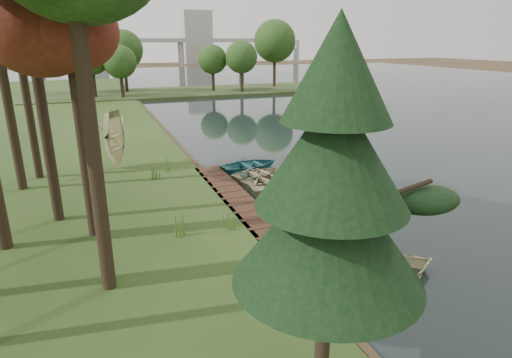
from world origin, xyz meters
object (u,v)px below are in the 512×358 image
object	(u,v)px
rowboat_1	(360,248)
rowboat_0	(388,268)
boardwalk	(249,214)
rowboat_2	(339,237)
pine_tree	(332,184)
stored_rowboat	(118,163)

from	to	relation	value
rowboat_1	rowboat_0	bearing A→B (deg)	170.10
rowboat_0	boardwalk	bearing A→B (deg)	21.75
rowboat_2	pine_tree	distance (m)	10.13
rowboat_0	rowboat_1	distance (m)	1.79
stored_rowboat	boardwalk	bearing A→B (deg)	-114.22
rowboat_1	pine_tree	world-z (taller)	pine_tree
boardwalk	stored_rowboat	world-z (taller)	stored_rowboat
boardwalk	rowboat_2	distance (m)	4.82
rowboat_1	pine_tree	bearing A→B (deg)	130.97
stored_rowboat	pine_tree	distance (m)	21.82
rowboat_0	pine_tree	world-z (taller)	pine_tree
boardwalk	stored_rowboat	bearing A→B (deg)	118.76
boardwalk	rowboat_0	distance (m)	7.56
rowboat_0	pine_tree	size ratio (longest dim) A/B	0.47
rowboat_0	rowboat_1	world-z (taller)	rowboat_0
boardwalk	rowboat_1	distance (m)	5.93
rowboat_0	rowboat_1	size ratio (longest dim) A/B	1.30
boardwalk	stored_rowboat	distance (m)	11.11
rowboat_2	stored_rowboat	xyz separation A→B (m)	(-7.75, 13.90, 0.30)
rowboat_2	pine_tree	world-z (taller)	pine_tree
rowboat_0	rowboat_2	distance (m)	2.92
boardwalk	rowboat_0	world-z (taller)	rowboat_0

